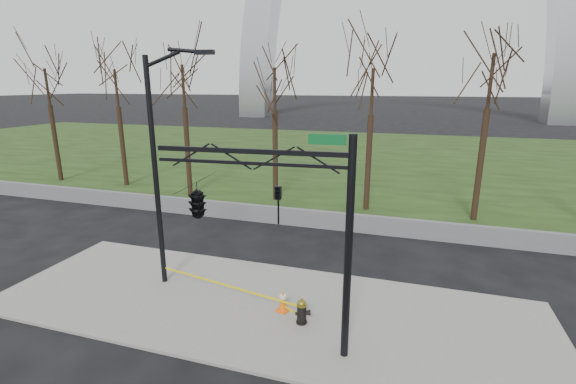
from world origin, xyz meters
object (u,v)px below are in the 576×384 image
(traffic_cone, at_px, (283,301))
(street_light, at_px, (160,158))
(fire_hydrant, at_px, (302,312))
(traffic_signal_mast, at_px, (225,202))

(traffic_cone, distance_m, street_light, 6.25)
(fire_hydrant, height_order, traffic_signal_mast, traffic_signal_mast)
(traffic_cone, bearing_deg, traffic_signal_mast, -119.25)
(fire_hydrant, relative_size, traffic_signal_mast, 0.14)
(traffic_cone, height_order, traffic_signal_mast, traffic_signal_mast)
(fire_hydrant, relative_size, street_light, 0.10)
(fire_hydrant, bearing_deg, traffic_signal_mast, -162.45)
(fire_hydrant, xyz_separation_m, street_light, (-5.31, 1.10, 4.22))
(street_light, distance_m, traffic_signal_mast, 4.33)
(street_light, bearing_deg, traffic_cone, -14.94)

